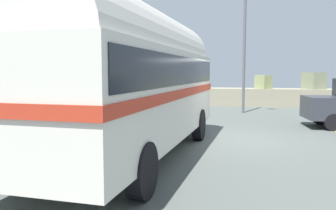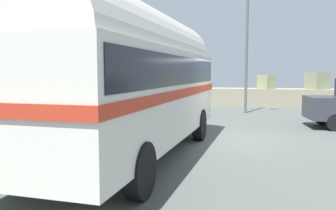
# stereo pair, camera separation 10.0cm
# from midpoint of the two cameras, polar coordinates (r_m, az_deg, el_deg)

# --- Properties ---
(ground) EXTENTS (32.00, 26.00, 0.02)m
(ground) POSITION_cam_midpoint_polar(r_m,az_deg,el_deg) (10.98, 9.19, -5.69)
(ground) COLOR #505752
(breakwater) EXTENTS (31.36, 2.16, 2.43)m
(breakwater) POSITION_cam_midpoint_polar(r_m,az_deg,el_deg) (22.60, 11.50, 1.75)
(breakwater) COLOR gray
(breakwater) RESTS_ON ground
(vintage_coach) EXTENTS (2.95, 8.72, 3.70)m
(vintage_coach) POSITION_cam_midpoint_polar(r_m,az_deg,el_deg) (8.40, -5.18, 4.97)
(vintage_coach) COLOR black
(vintage_coach) RESTS_ON ground
(lamp_post) EXTENTS (0.90, 0.86, 6.05)m
(lamp_post) POSITION_cam_midpoint_polar(r_m,az_deg,el_deg) (18.20, 13.28, 9.42)
(lamp_post) COLOR #5B5B60
(lamp_post) RESTS_ON ground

